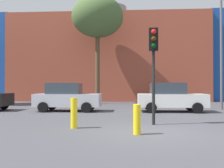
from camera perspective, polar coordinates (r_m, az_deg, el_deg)
name	(u,v)px	position (r m, az deg, el deg)	size (l,w,h in m)	color
ground_plane	(151,132)	(8.72, 8.80, -10.55)	(200.00, 200.00, 0.00)	#47474C
building_backdrop	(110,61)	(31.39, -0.41, 5.25)	(37.88, 11.02, 11.26)	#9E4733
parked_car_1	(67,97)	(15.99, -10.01, -2.93)	(3.99, 1.96, 1.73)	silver
parked_car_2	(170,97)	(15.75, 12.95, -2.93)	(4.03, 1.98, 1.75)	white
traffic_light_island	(154,54)	(10.30, 9.28, 6.75)	(0.37, 0.36, 3.84)	black
bare_tree_0	(98,17)	(23.81, -3.25, 14.68)	(4.67, 4.67, 9.72)	brown
bollard_yellow_0	(74,113)	(9.39, -8.50, -6.45)	(0.24, 0.24, 1.10)	yellow
bollard_yellow_1	(137,119)	(8.13, 5.64, -7.89)	(0.24, 0.24, 0.95)	yellow
street_lamp	(221,40)	(18.82, 23.26, 9.10)	(0.80, 0.24, 8.28)	#59595E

